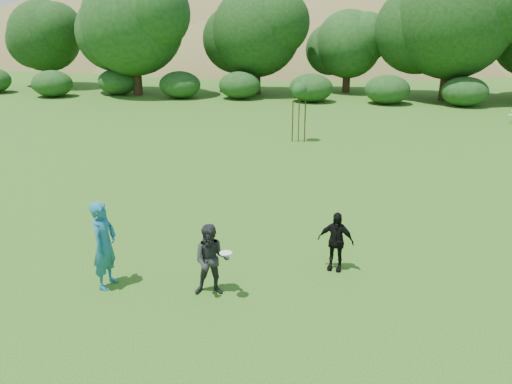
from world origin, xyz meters
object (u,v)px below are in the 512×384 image
player_teal (104,245)px  player_black (336,241)px  sapling (300,92)px  player_grey (212,260)px

player_teal → player_black: player_teal is taller
sapling → player_grey: bearing=-93.3°
player_black → sapling: sapling is taller
player_teal → player_grey: (2.44, 0.03, -0.20)m
player_teal → player_grey: bearing=-85.7°
player_teal → player_grey: size_ratio=1.25×
player_grey → sapling: 14.58m
player_teal → player_black: size_ratio=1.38×
player_grey → sapling: sapling is taller
player_teal → player_grey: 2.45m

